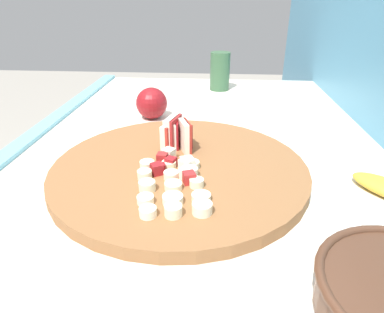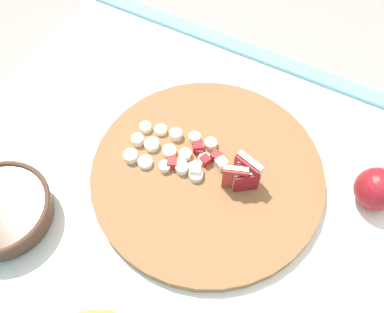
{
  "view_description": "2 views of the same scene",
  "coord_description": "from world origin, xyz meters",
  "px_view_note": "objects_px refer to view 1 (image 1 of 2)",
  "views": [
    {
      "loc": [
        0.62,
        0.04,
        1.22
      ],
      "look_at": [
        0.12,
        0.0,
        0.98
      ],
      "focal_mm": 31.25,
      "sensor_mm": 36.0,
      "label": 1
    },
    {
      "loc": [
        -0.06,
        0.33,
        1.62
      ],
      "look_at": [
        0.14,
        -0.02,
        0.98
      ],
      "focal_mm": 38.26,
      "sensor_mm": 36.0,
      "label": 2
    }
  ],
  "objects_px": {
    "cutting_board": "(180,169)",
    "apple_dice_pile": "(175,165)",
    "small_jar": "(220,71)",
    "banana_slice_rows": "(173,186)",
    "whole_apple": "(152,103)",
    "apple_wedge_fan": "(177,134)"
  },
  "relations": [
    {
      "from": "cutting_board",
      "to": "apple_dice_pile",
      "type": "bearing_deg",
      "value": -12.17
    },
    {
      "from": "apple_dice_pile",
      "to": "small_jar",
      "type": "height_order",
      "value": "small_jar"
    },
    {
      "from": "banana_slice_rows",
      "to": "whole_apple",
      "type": "height_order",
      "value": "whole_apple"
    },
    {
      "from": "apple_dice_pile",
      "to": "whole_apple",
      "type": "relative_size",
      "value": 1.34
    },
    {
      "from": "apple_dice_pile",
      "to": "small_jar",
      "type": "xyz_separation_m",
      "value": [
        -0.6,
        0.07,
        0.03
      ]
    },
    {
      "from": "cutting_board",
      "to": "apple_dice_pile",
      "type": "distance_m",
      "value": 0.03
    },
    {
      "from": "apple_wedge_fan",
      "to": "apple_dice_pile",
      "type": "bearing_deg",
      "value": 4.66
    },
    {
      "from": "small_jar",
      "to": "whole_apple",
      "type": "bearing_deg",
      "value": -30.26
    },
    {
      "from": "cutting_board",
      "to": "apple_wedge_fan",
      "type": "height_order",
      "value": "apple_wedge_fan"
    },
    {
      "from": "small_jar",
      "to": "banana_slice_rows",
      "type": "bearing_deg",
      "value": -5.98
    },
    {
      "from": "apple_wedge_fan",
      "to": "banana_slice_rows",
      "type": "distance_m",
      "value": 0.15
    },
    {
      "from": "apple_wedge_fan",
      "to": "apple_dice_pile",
      "type": "xyz_separation_m",
      "value": [
        0.09,
        0.01,
        -0.02
      ]
    },
    {
      "from": "cutting_board",
      "to": "whole_apple",
      "type": "height_order",
      "value": "whole_apple"
    },
    {
      "from": "small_jar",
      "to": "whole_apple",
      "type": "distance_m",
      "value": 0.34
    },
    {
      "from": "apple_wedge_fan",
      "to": "small_jar",
      "type": "bearing_deg",
      "value": 171.0
    },
    {
      "from": "small_jar",
      "to": "cutting_board",
      "type": "bearing_deg",
      "value": -6.77
    },
    {
      "from": "cutting_board",
      "to": "whole_apple",
      "type": "xyz_separation_m",
      "value": [
        -0.29,
        -0.1,
        0.03
      ]
    },
    {
      "from": "small_jar",
      "to": "apple_wedge_fan",
      "type": "bearing_deg",
      "value": -9.0
    },
    {
      "from": "cutting_board",
      "to": "banana_slice_rows",
      "type": "height_order",
      "value": "banana_slice_rows"
    },
    {
      "from": "whole_apple",
      "to": "apple_wedge_fan",
      "type": "bearing_deg",
      "value": 22.09
    },
    {
      "from": "apple_dice_pile",
      "to": "whole_apple",
      "type": "distance_m",
      "value": 0.33
    },
    {
      "from": "whole_apple",
      "to": "banana_slice_rows",
      "type": "bearing_deg",
      "value": 15.13
    }
  ]
}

